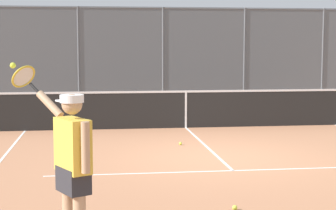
{
  "coord_description": "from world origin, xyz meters",
  "views": [
    {
      "loc": [
        2.28,
        10.13,
        2.11
      ],
      "look_at": [
        1.01,
        0.38,
        1.05
      ],
      "focal_mm": 59.34,
      "sensor_mm": 36.0,
      "label": 1
    }
  ],
  "objects": [
    {
      "name": "ground_plane",
      "position": [
        0.0,
        0.0,
        0.0
      ],
      "size": [
        60.0,
        60.0,
        0.0
      ],
      "primitive_type": "plane",
      "color": "#B27551"
    },
    {
      "name": "tennis_ball_near_baseline",
      "position": [
        0.53,
        3.36,
        0.03
      ],
      "size": [
        0.07,
        0.07,
        0.07
      ],
      "primitive_type": "sphere",
      "color": "#D6E042",
      "rests_on": "ground"
    },
    {
      "name": "tennis_player",
      "position": [
        2.53,
        4.55,
        0.95
      ],
      "size": [
        0.91,
        1.13,
        1.92
      ],
      "rotation": [
        0.0,
        0.0,
        -1.09
      ],
      "color": "black",
      "rests_on": "ground"
    },
    {
      "name": "tennis_ball_mid_court",
      "position": [
        0.51,
        -1.36,
        0.03
      ],
      "size": [
        0.07,
        0.07,
        0.07
      ],
      "primitive_type": "sphere",
      "color": "#D6E042",
      "rests_on": "ground"
    },
    {
      "name": "court_line_markings",
      "position": [
        0.0,
        1.48,
        0.0
      ],
      "size": [
        8.13,
        9.05,
        0.01
      ],
      "color": "white",
      "rests_on": "ground"
    },
    {
      "name": "tennis_net",
      "position": [
        0.0,
        -3.81,
        0.49
      ],
      "size": [
        10.44,
        0.09,
        1.07
      ],
      "color": "#2D2D2D",
      "rests_on": "ground"
    },
    {
      "name": "fence_backdrop",
      "position": [
        -0.0,
        -9.26,
        1.45
      ],
      "size": [
        20.03,
        1.37,
        3.4
      ],
      "color": "#565B60",
      "rests_on": "ground"
    }
  ]
}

